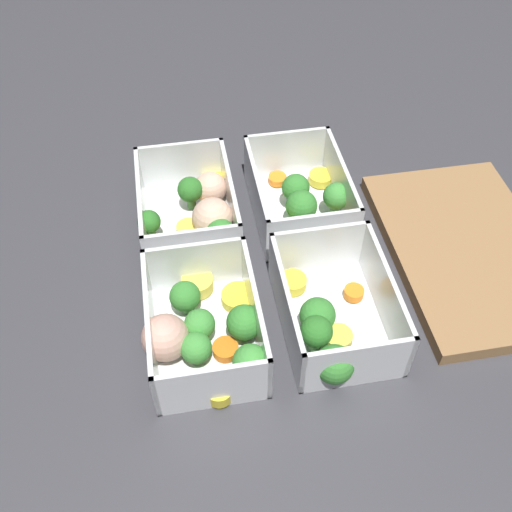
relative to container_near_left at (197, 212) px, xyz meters
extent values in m
plane|color=#38383D|center=(0.08, 0.06, -0.03)|extent=(4.00, 4.00, 0.00)
cube|color=white|center=(-0.01, -0.01, -0.02)|extent=(0.16, 0.11, 0.00)
cube|color=white|center=(-0.01, -0.07, 0.01)|extent=(0.16, 0.01, 0.07)
cube|color=white|center=(-0.01, 0.04, 0.01)|extent=(0.16, 0.00, 0.07)
cube|color=white|center=(-0.08, -0.01, 0.01)|extent=(0.01, 0.11, 0.07)
cube|color=white|center=(0.07, -0.01, 0.01)|extent=(0.01, 0.11, 0.07)
cylinder|color=#DBC647|center=(0.02, -0.01, -0.01)|extent=(0.04, 0.04, 0.02)
cylinder|color=#49883F|center=(0.05, 0.02, -0.02)|extent=(0.01, 0.01, 0.01)
sphere|color=#388433|center=(0.05, 0.02, 0.00)|extent=(0.04, 0.04, 0.04)
sphere|color=beige|center=(0.02, 0.02, 0.00)|extent=(0.07, 0.07, 0.05)
cylinder|color=#407A37|center=(-0.03, 0.00, -0.01)|extent=(0.01, 0.01, 0.02)
sphere|color=#2D7228|center=(-0.03, 0.00, 0.01)|extent=(0.03, 0.03, 0.03)
sphere|color=beige|center=(-0.04, 0.02, 0.00)|extent=(0.05, 0.05, 0.04)
cylinder|color=yellow|center=(-0.07, 0.03, -0.01)|extent=(0.03, 0.03, 0.01)
cylinder|color=#DBC647|center=(0.05, -0.03, -0.01)|extent=(0.05, 0.05, 0.01)
cylinder|color=orange|center=(-0.01, 0.01, -0.01)|extent=(0.03, 0.03, 0.01)
cylinder|color=yellow|center=(0.05, -0.01, -0.01)|extent=(0.05, 0.05, 0.01)
cylinder|color=#407A37|center=(0.01, -0.06, -0.01)|extent=(0.01, 0.01, 0.02)
sphere|color=#2D7228|center=(0.01, -0.06, 0.01)|extent=(0.03, 0.03, 0.03)
cube|color=white|center=(0.17, -0.01, -0.02)|extent=(0.16, 0.11, 0.00)
cube|color=white|center=(0.17, -0.07, 0.01)|extent=(0.16, 0.01, 0.07)
cube|color=white|center=(0.17, 0.04, 0.01)|extent=(0.16, 0.00, 0.07)
cube|color=white|center=(0.09, -0.01, 0.01)|extent=(0.01, 0.11, 0.07)
cube|color=white|center=(0.25, -0.01, 0.01)|extent=(0.01, 0.11, 0.07)
cylinder|color=orange|center=(0.19, 0.01, -0.02)|extent=(0.04, 0.04, 0.01)
cylinder|color=#DBC647|center=(0.10, -0.01, -0.01)|extent=(0.05, 0.05, 0.02)
sphere|color=#D19E8C|center=(0.18, -0.05, 0.00)|extent=(0.07, 0.07, 0.05)
cylinder|color=#49883F|center=(0.13, -0.03, -0.02)|extent=(0.01, 0.01, 0.01)
sphere|color=#388433|center=(0.13, -0.03, 0.00)|extent=(0.03, 0.03, 0.03)
cylinder|color=#519448|center=(0.20, -0.02, -0.02)|extent=(0.01, 0.01, 0.01)
sphere|color=#42933D|center=(0.20, -0.02, 0.00)|extent=(0.03, 0.03, 0.03)
cylinder|color=#49883F|center=(0.18, 0.03, -0.02)|extent=(0.01, 0.01, 0.01)
sphere|color=#388433|center=(0.18, 0.03, 0.00)|extent=(0.04, 0.04, 0.04)
cylinder|color=yellow|center=(0.13, 0.03, -0.02)|extent=(0.05, 0.05, 0.01)
cylinder|color=#519448|center=(0.23, 0.03, -0.01)|extent=(0.01, 0.01, 0.02)
sphere|color=#42933D|center=(0.23, 0.03, 0.01)|extent=(0.04, 0.04, 0.04)
cylinder|color=#519448|center=(0.17, -0.02, -0.01)|extent=(0.01, 0.01, 0.01)
sphere|color=#42933D|center=(0.17, -0.02, 0.00)|extent=(0.03, 0.03, 0.03)
cylinder|color=yellow|center=(0.24, -0.01, -0.01)|extent=(0.03, 0.03, 0.01)
cube|color=white|center=(-0.01, 0.13, -0.02)|extent=(0.16, 0.11, 0.00)
cube|color=white|center=(-0.01, 0.08, 0.01)|extent=(0.16, 0.00, 0.07)
cube|color=white|center=(-0.01, 0.18, 0.01)|extent=(0.16, 0.01, 0.07)
cube|color=white|center=(-0.08, 0.13, 0.01)|extent=(0.01, 0.11, 0.07)
cube|color=white|center=(0.07, 0.13, 0.01)|extent=(0.01, 0.11, 0.07)
cylinder|color=orange|center=(-0.06, 0.11, -0.02)|extent=(0.03, 0.03, 0.01)
cylinder|color=yellow|center=(-0.05, 0.17, -0.02)|extent=(0.04, 0.04, 0.01)
cylinder|color=#49883F|center=(0.06, 0.11, -0.01)|extent=(0.01, 0.01, 0.02)
sphere|color=#388433|center=(0.06, 0.11, 0.01)|extent=(0.03, 0.03, 0.03)
cylinder|color=#519448|center=(0.01, 0.17, -0.01)|extent=(0.01, 0.01, 0.02)
sphere|color=#42933D|center=(0.01, 0.17, 0.01)|extent=(0.03, 0.03, 0.03)
cylinder|color=orange|center=(0.04, 0.17, -0.02)|extent=(0.04, 0.04, 0.01)
cylinder|color=#49883F|center=(0.02, 0.13, -0.01)|extent=(0.01, 0.01, 0.01)
sphere|color=#388433|center=(0.02, 0.13, 0.01)|extent=(0.04, 0.04, 0.04)
cylinder|color=#49883F|center=(-0.01, 0.13, -0.01)|extent=(0.01, 0.01, 0.01)
sphere|color=#388433|center=(-0.01, 0.13, 0.01)|extent=(0.04, 0.04, 0.04)
cylinder|color=yellow|center=(0.04, 0.09, -0.01)|extent=(0.04, 0.04, 0.01)
cube|color=white|center=(0.17, 0.13, -0.02)|extent=(0.16, 0.11, 0.00)
cube|color=white|center=(0.17, 0.08, 0.01)|extent=(0.16, 0.00, 0.07)
cube|color=white|center=(0.17, 0.18, 0.01)|extent=(0.16, 0.01, 0.07)
cube|color=white|center=(0.09, 0.13, 0.01)|extent=(0.01, 0.11, 0.07)
cube|color=white|center=(0.25, 0.13, 0.01)|extent=(0.01, 0.11, 0.07)
cylinder|color=#407A37|center=(0.20, 0.10, -0.01)|extent=(0.01, 0.01, 0.02)
sphere|color=#2D7228|center=(0.20, 0.10, 0.01)|extent=(0.03, 0.03, 0.03)
cylinder|color=orange|center=(0.14, 0.16, -0.02)|extent=(0.03, 0.03, 0.01)
cylinder|color=#49883F|center=(0.18, 0.11, -0.02)|extent=(0.01, 0.01, 0.01)
sphere|color=#388433|center=(0.18, 0.11, 0.00)|extent=(0.04, 0.04, 0.04)
cylinder|color=#49883F|center=(0.24, 0.11, -0.02)|extent=(0.01, 0.01, 0.01)
sphere|color=#388433|center=(0.24, 0.11, 0.01)|extent=(0.04, 0.04, 0.04)
cylinder|color=yellow|center=(0.12, 0.10, -0.01)|extent=(0.04, 0.04, 0.01)
cylinder|color=#DBC647|center=(0.20, 0.13, -0.01)|extent=(0.04, 0.04, 0.02)
cube|color=olive|center=(0.10, 0.31, -0.02)|extent=(0.28, 0.18, 0.02)
camera|label=1|loc=(0.53, -0.02, 0.51)|focal=42.00mm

